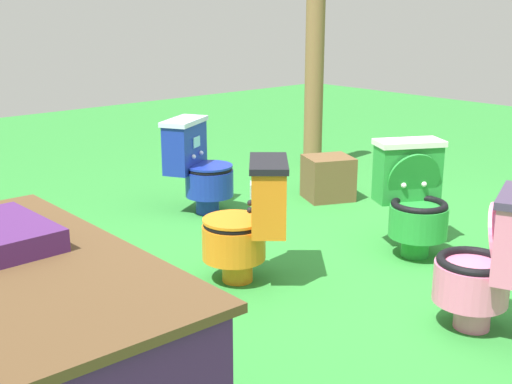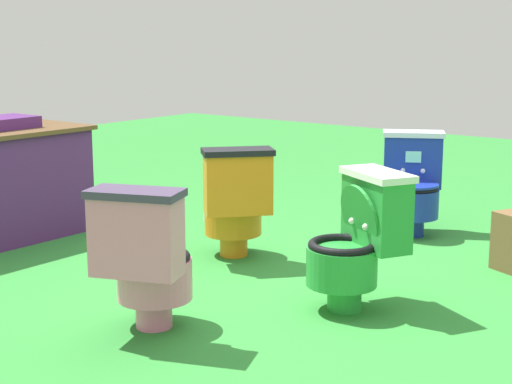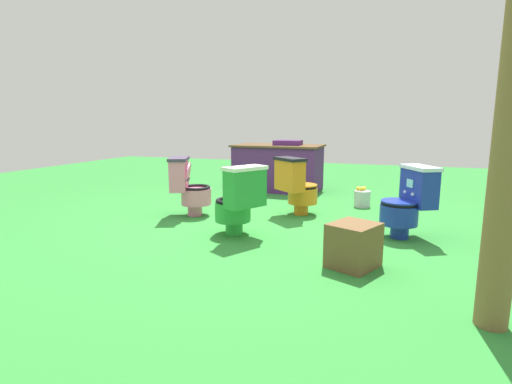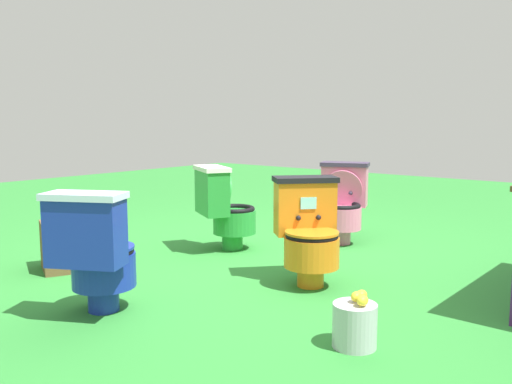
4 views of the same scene
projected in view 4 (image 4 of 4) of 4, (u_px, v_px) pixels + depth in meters
name	position (u px, v px, depth m)	size (l,w,h in m)	color
ground	(267.00, 260.00, 4.36)	(14.00, 14.00, 0.00)	#2D8433
toilet_pink	(342.00, 202.00, 4.97)	(0.61, 0.56, 0.73)	pink
toilet_orange	(308.00, 230.00, 3.71)	(0.63, 0.63, 0.73)	orange
toilet_blue	(96.00, 252.00, 3.10)	(0.62, 0.59, 0.73)	#192D9E
toilet_green	(224.00, 207.00, 4.66)	(0.63, 0.59, 0.73)	green
small_crate	(66.00, 246.00, 4.09)	(0.37, 0.33, 0.36)	brown
lemon_bucket	(355.00, 324.00, 2.69)	(0.22, 0.22, 0.28)	#B7B7BF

